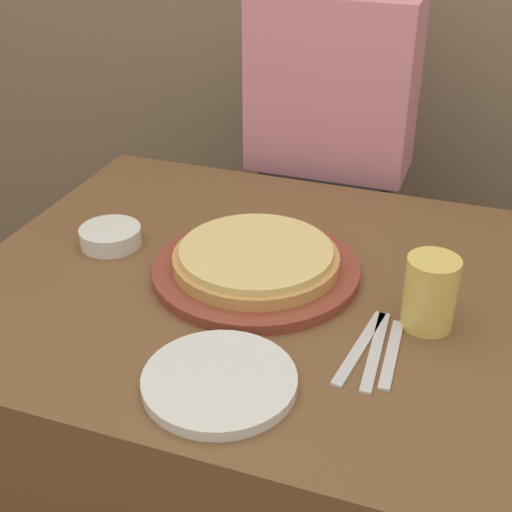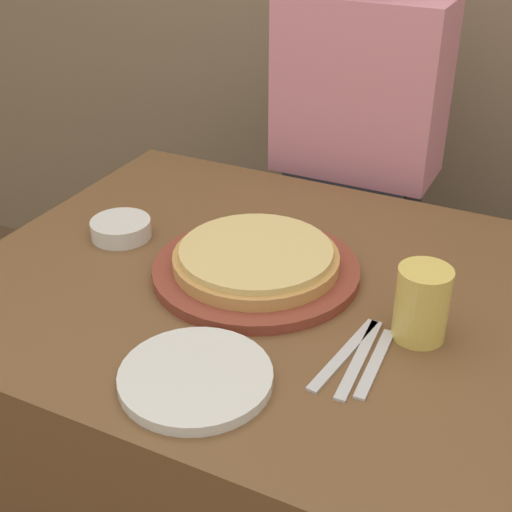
% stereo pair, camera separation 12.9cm
% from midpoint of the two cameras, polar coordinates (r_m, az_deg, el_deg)
% --- Properties ---
extents(dining_table, '(1.13, 0.89, 0.77)m').
position_cam_midpoint_polar(dining_table, '(1.53, -0.89, -14.41)').
color(dining_table, brown).
rests_on(dining_table, ground_plane).
extents(pizza_on_board, '(0.38, 0.38, 0.06)m').
position_cam_midpoint_polar(pizza_on_board, '(1.30, -2.84, -0.68)').
color(pizza_on_board, brown).
rests_on(pizza_on_board, dining_table).
extents(beer_glass, '(0.09, 0.09, 0.12)m').
position_cam_midpoint_polar(beer_glass, '(1.16, 10.74, -2.77)').
color(beer_glass, '#E5C65B').
rests_on(beer_glass, dining_table).
extents(dinner_plate, '(0.23, 0.23, 0.02)m').
position_cam_midpoint_polar(dinner_plate, '(1.06, -6.49, -10.05)').
color(dinner_plate, silver).
rests_on(dinner_plate, dining_table).
extents(side_bowl, '(0.12, 0.12, 0.04)m').
position_cam_midpoint_polar(side_bowl, '(1.44, -14.09, 1.47)').
color(side_bowl, silver).
rests_on(side_bowl, dining_table).
extents(fork, '(0.04, 0.21, 0.00)m').
position_cam_midpoint_polar(fork, '(1.13, 5.07, -7.40)').
color(fork, silver).
rests_on(fork, dining_table).
extents(dinner_knife, '(0.03, 0.21, 0.00)m').
position_cam_midpoint_polar(dinner_knife, '(1.12, 6.31, -7.64)').
color(dinner_knife, silver).
rests_on(dinner_knife, dining_table).
extents(spoon, '(0.03, 0.18, 0.00)m').
position_cam_midpoint_polar(spoon, '(1.12, 7.56, -7.89)').
color(spoon, silver).
rests_on(spoon, dining_table).
extents(diner_person, '(0.39, 0.20, 1.34)m').
position_cam_midpoint_polar(diner_person, '(1.86, 3.72, 4.60)').
color(diner_person, '#33333D').
rests_on(diner_person, ground_plane).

